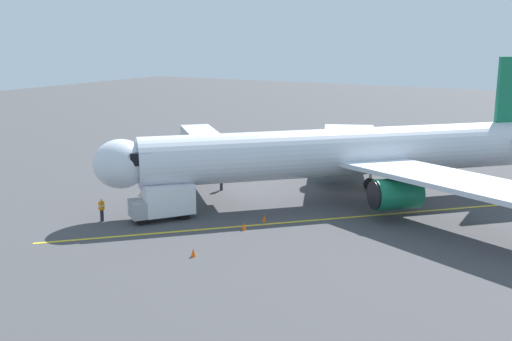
{
  "coord_description": "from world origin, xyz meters",
  "views": [
    {
      "loc": [
        -15.67,
        46.95,
        13.3
      ],
      "look_at": [
        6.69,
        7.42,
        3.0
      ],
      "focal_mm": 42.19,
      "sensor_mm": 36.0,
      "label": 1
    }
  ],
  "objects_px": {
    "airplane": "(355,153)",
    "ground_crew_wing_walker": "(221,180)",
    "ground_crew_marshaller": "(102,210)",
    "safety_cone_wing_port": "(244,226)",
    "safety_cone_nose_left": "(141,192)",
    "jet_bridge": "(205,150)",
    "safety_cone_wing_starboard": "(264,218)",
    "safety_cone_nose_right": "(193,252)",
    "box_truck_near_nose": "(163,201)"
  },
  "relations": [
    {
      "from": "safety_cone_wing_port",
      "to": "airplane",
      "type": "bearing_deg",
      "value": -109.68
    },
    {
      "from": "jet_bridge",
      "to": "safety_cone_nose_left",
      "type": "bearing_deg",
      "value": 35.65
    },
    {
      "from": "ground_crew_marshaller",
      "to": "safety_cone_nose_right",
      "type": "xyz_separation_m",
      "value": [
        -9.92,
        2.56,
        -0.61
      ]
    },
    {
      "from": "jet_bridge",
      "to": "safety_cone_nose_left",
      "type": "distance_m",
      "value": 6.49
    },
    {
      "from": "airplane",
      "to": "ground_crew_wing_walker",
      "type": "xyz_separation_m",
      "value": [
        11.24,
        2.53,
        -3.12
      ]
    },
    {
      "from": "safety_cone_wing_port",
      "to": "safety_cone_wing_starboard",
      "type": "relative_size",
      "value": 1.0
    },
    {
      "from": "airplane",
      "to": "box_truck_near_nose",
      "type": "height_order",
      "value": "airplane"
    },
    {
      "from": "ground_crew_wing_walker",
      "to": "safety_cone_nose_left",
      "type": "xyz_separation_m",
      "value": [
        5.02,
        4.73,
        -0.61
      ]
    },
    {
      "from": "jet_bridge",
      "to": "safety_cone_nose_right",
      "type": "distance_m",
      "value": 15.46
    },
    {
      "from": "jet_bridge",
      "to": "box_truck_near_nose",
      "type": "bearing_deg",
      "value": 100.8
    },
    {
      "from": "ground_crew_wing_walker",
      "to": "safety_cone_nose_left",
      "type": "relative_size",
      "value": 3.11
    },
    {
      "from": "ground_crew_marshaller",
      "to": "safety_cone_nose_right",
      "type": "relative_size",
      "value": 3.11
    },
    {
      "from": "box_truck_near_nose",
      "to": "ground_crew_wing_walker",
      "type": "bearing_deg",
      "value": -84.4
    },
    {
      "from": "ground_crew_marshaller",
      "to": "safety_cone_wing_starboard",
      "type": "height_order",
      "value": "ground_crew_marshaller"
    },
    {
      "from": "safety_cone_wing_starboard",
      "to": "safety_cone_wing_port",
      "type": "bearing_deg",
      "value": 83.19
    },
    {
      "from": "safety_cone_nose_left",
      "to": "ground_crew_marshaller",
      "type": "bearing_deg",
      "value": 108.06
    },
    {
      "from": "safety_cone_nose_left",
      "to": "safety_cone_wing_starboard",
      "type": "xyz_separation_m",
      "value": [
        -12.62,
        1.33,
        0.0
      ]
    },
    {
      "from": "safety_cone_wing_port",
      "to": "safety_cone_wing_starboard",
      "type": "xyz_separation_m",
      "value": [
        -0.29,
        -2.41,
        0.0
      ]
    },
    {
      "from": "airplane",
      "to": "jet_bridge",
      "type": "bearing_deg",
      "value": 18.99
    },
    {
      "from": "safety_cone_wing_starboard",
      "to": "jet_bridge",
      "type": "bearing_deg",
      "value": -29.0
    },
    {
      "from": "airplane",
      "to": "safety_cone_wing_starboard",
      "type": "height_order",
      "value": "airplane"
    },
    {
      "from": "safety_cone_nose_left",
      "to": "safety_cone_nose_right",
      "type": "xyz_separation_m",
      "value": [
        -12.25,
        9.69,
        0.0
      ]
    },
    {
      "from": "jet_bridge",
      "to": "safety_cone_wing_port",
      "type": "bearing_deg",
      "value": 138.63
    },
    {
      "from": "airplane",
      "to": "safety_cone_wing_port",
      "type": "xyz_separation_m",
      "value": [
        3.94,
        11.0,
        -3.73
      ]
    },
    {
      "from": "jet_bridge",
      "to": "safety_cone_wing_port",
      "type": "distance_m",
      "value": 11.06
    },
    {
      "from": "airplane",
      "to": "safety_cone_nose_left",
      "type": "bearing_deg",
      "value": 24.05
    },
    {
      "from": "jet_bridge",
      "to": "safety_cone_wing_starboard",
      "type": "height_order",
      "value": "jet_bridge"
    },
    {
      "from": "jet_bridge",
      "to": "airplane",
      "type": "bearing_deg",
      "value": -161.01
    },
    {
      "from": "jet_bridge",
      "to": "ground_crew_wing_walker",
      "type": "distance_m",
      "value": 3.31
    },
    {
      "from": "safety_cone_nose_left",
      "to": "box_truck_near_nose",
      "type": "bearing_deg",
      "value": 142.36
    },
    {
      "from": "safety_cone_nose_left",
      "to": "safety_cone_wing_port",
      "type": "xyz_separation_m",
      "value": [
        -12.33,
        3.74,
        0.0
      ]
    },
    {
      "from": "ground_crew_wing_walker",
      "to": "box_truck_near_nose",
      "type": "distance_m",
      "value": 9.36
    },
    {
      "from": "box_truck_near_nose",
      "to": "safety_cone_wing_port",
      "type": "xyz_separation_m",
      "value": [
        -6.4,
        -0.83,
        -1.11
      ]
    },
    {
      "from": "ground_crew_marshaller",
      "to": "safety_cone_nose_right",
      "type": "height_order",
      "value": "ground_crew_marshaller"
    },
    {
      "from": "ground_crew_marshaller",
      "to": "safety_cone_wing_port",
      "type": "bearing_deg",
      "value": -161.27
    },
    {
      "from": "jet_bridge",
      "to": "safety_cone_nose_right",
      "type": "height_order",
      "value": "jet_bridge"
    },
    {
      "from": "safety_cone_wing_port",
      "to": "ground_crew_marshaller",
      "type": "bearing_deg",
      "value": 18.73
    },
    {
      "from": "airplane",
      "to": "ground_crew_wing_walker",
      "type": "bearing_deg",
      "value": 12.68
    },
    {
      "from": "safety_cone_nose_left",
      "to": "safety_cone_nose_right",
      "type": "relative_size",
      "value": 1.0
    },
    {
      "from": "ground_crew_wing_walker",
      "to": "safety_cone_nose_right",
      "type": "height_order",
      "value": "ground_crew_wing_walker"
    },
    {
      "from": "ground_crew_marshaller",
      "to": "safety_cone_wing_starboard",
      "type": "distance_m",
      "value": 11.83
    },
    {
      "from": "safety_cone_nose_right",
      "to": "safety_cone_wing_starboard",
      "type": "xyz_separation_m",
      "value": [
        -0.37,
        -8.36,
        0.0
      ]
    },
    {
      "from": "box_truck_near_nose",
      "to": "safety_cone_nose_right",
      "type": "height_order",
      "value": "box_truck_near_nose"
    },
    {
      "from": "ground_crew_wing_walker",
      "to": "safety_cone_nose_right",
      "type": "relative_size",
      "value": 3.11
    },
    {
      "from": "safety_cone_nose_right",
      "to": "airplane",
      "type": "bearing_deg",
      "value": -103.33
    },
    {
      "from": "jet_bridge",
      "to": "ground_crew_wing_walker",
      "type": "xyz_separation_m",
      "value": [
        -0.57,
        -1.54,
        -2.88
      ]
    },
    {
      "from": "safety_cone_wing_starboard",
      "to": "box_truck_near_nose",
      "type": "bearing_deg",
      "value": 25.89
    },
    {
      "from": "airplane",
      "to": "ground_crew_wing_walker",
      "type": "relative_size",
      "value": 19.4
    },
    {
      "from": "safety_cone_nose_right",
      "to": "ground_crew_wing_walker",
      "type": "bearing_deg",
      "value": -63.38
    },
    {
      "from": "safety_cone_nose_right",
      "to": "safety_cone_wing_starboard",
      "type": "distance_m",
      "value": 8.37
    }
  ]
}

